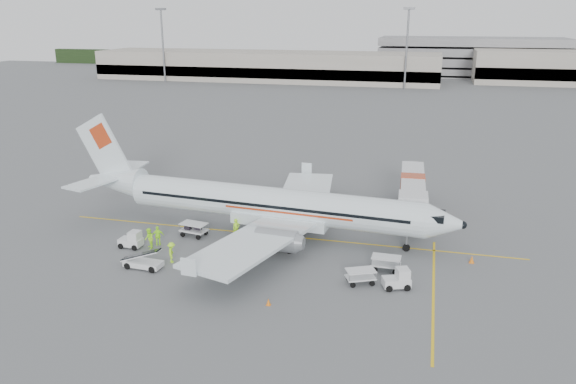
{
  "coord_description": "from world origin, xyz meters",
  "views": [
    {
      "loc": [
        12.74,
        -48.04,
        20.07
      ],
      "look_at": [
        0.0,
        2.0,
        3.8
      ],
      "focal_mm": 35.0,
      "sensor_mm": 36.0,
      "label": 1
    }
  ],
  "objects_px": {
    "tug_mid": "(280,241)",
    "tug_aft": "(131,239)",
    "jet_bridge": "(412,195)",
    "belt_loader": "(143,255)",
    "tug_fore": "(396,278)",
    "aircraft": "(272,182)"
  },
  "relations": [
    {
      "from": "tug_mid",
      "to": "tug_aft",
      "type": "relative_size",
      "value": 1.15
    },
    {
      "from": "aircraft",
      "to": "tug_aft",
      "type": "relative_size",
      "value": 18.45
    },
    {
      "from": "tug_fore",
      "to": "tug_mid",
      "type": "relative_size",
      "value": 0.88
    },
    {
      "from": "tug_mid",
      "to": "belt_loader",
      "type": "bearing_deg",
      "value": -163.73
    },
    {
      "from": "tug_fore",
      "to": "tug_aft",
      "type": "xyz_separation_m",
      "value": [
        -23.84,
        2.15,
        -0.01
      ]
    },
    {
      "from": "aircraft",
      "to": "tug_aft",
      "type": "xyz_separation_m",
      "value": [
        -11.53,
        -6.29,
        -4.41
      ]
    },
    {
      "from": "aircraft",
      "to": "jet_bridge",
      "type": "distance_m",
      "value": 15.75
    },
    {
      "from": "tug_mid",
      "to": "tug_aft",
      "type": "height_order",
      "value": "tug_mid"
    },
    {
      "from": "jet_bridge",
      "to": "aircraft",
      "type": "bearing_deg",
      "value": -147.49
    },
    {
      "from": "tug_mid",
      "to": "tug_aft",
      "type": "distance_m",
      "value": 13.57
    },
    {
      "from": "jet_bridge",
      "to": "belt_loader",
      "type": "relative_size",
      "value": 3.86
    },
    {
      "from": "tug_aft",
      "to": "jet_bridge",
      "type": "bearing_deg",
      "value": 34.19
    },
    {
      "from": "tug_fore",
      "to": "tug_mid",
      "type": "bearing_deg",
      "value": 135.56
    },
    {
      "from": "tug_fore",
      "to": "aircraft",
      "type": "bearing_deg",
      "value": 125.36
    },
    {
      "from": "aircraft",
      "to": "tug_mid",
      "type": "distance_m",
      "value": 5.94
    },
    {
      "from": "aircraft",
      "to": "tug_aft",
      "type": "height_order",
      "value": "aircraft"
    },
    {
      "from": "jet_bridge",
      "to": "belt_loader",
      "type": "distance_m",
      "value": 28.2
    },
    {
      "from": "aircraft",
      "to": "belt_loader",
      "type": "height_order",
      "value": "aircraft"
    },
    {
      "from": "tug_fore",
      "to": "tug_mid",
      "type": "distance_m",
      "value": 11.54
    },
    {
      "from": "tug_mid",
      "to": "tug_aft",
      "type": "bearing_deg",
      "value": 175.39
    },
    {
      "from": "aircraft",
      "to": "tug_mid",
      "type": "bearing_deg",
      "value": -59.57
    },
    {
      "from": "belt_loader",
      "to": "tug_fore",
      "type": "relative_size",
      "value": 2.05
    }
  ]
}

